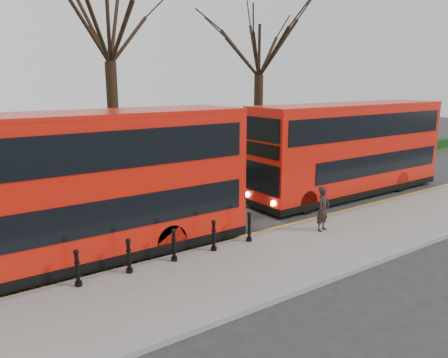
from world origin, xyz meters
TOP-DOWN VIEW (x-y plane):
  - ground at (0.00, 0.00)m, footprint 120.00×120.00m
  - pavement at (0.00, -3.00)m, footprint 60.00×4.00m
  - kerb at (0.00, -1.00)m, footprint 60.00×0.25m
  - grass_verge at (0.00, 15.00)m, footprint 60.00×18.00m
  - hedge at (0.00, 6.80)m, footprint 60.00×0.90m
  - yellow_line_outer at (0.00, -0.70)m, footprint 60.00×0.10m
  - yellow_line_inner at (0.00, -0.50)m, footprint 60.00×0.10m
  - tree_mid at (2.00, 10.00)m, footprint 7.65×7.65m
  - tree_right at (12.00, 10.00)m, footprint 6.94×6.94m
  - bollard_row at (-0.61, -1.35)m, footprint 6.08×0.15m
  - bus_lead at (-3.22, 0.59)m, footprint 11.81×2.71m
  - bus_rear at (10.69, 1.27)m, footprint 11.38×2.61m
  - pedestrian at (5.28, -2.05)m, footprint 0.70×0.54m

SIDE VIEW (x-z plane):
  - ground at x=0.00m, z-range 0.00..0.00m
  - yellow_line_outer at x=0.00m, z-range 0.00..0.01m
  - yellow_line_inner at x=0.00m, z-range 0.00..0.01m
  - grass_verge at x=0.00m, z-range 0.00..0.06m
  - pavement at x=0.00m, z-range 0.00..0.15m
  - kerb at x=0.00m, z-range -0.01..0.15m
  - hedge at x=0.00m, z-range 0.00..0.80m
  - bollard_row at x=-0.61m, z-range 0.15..1.15m
  - pedestrian at x=5.28m, z-range 0.15..1.84m
  - bus_rear at x=10.69m, z-range 0.02..4.55m
  - bus_lead at x=-3.22m, z-range 0.02..4.72m
  - tree_right at x=12.00m, z-range 2.46..13.30m
  - tree_mid at x=2.00m, z-range 2.72..14.67m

